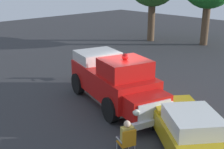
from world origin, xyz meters
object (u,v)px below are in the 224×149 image
lawn_chair_spare (142,66)px  classic_hot_rod (188,128)px  lawn_chair_by_car (79,69)px  spectator_seated (126,136)px  lawn_chair_near_truck (127,141)px  vintage_fire_truck (114,79)px

lawn_chair_spare → classic_hot_rod: bearing=52.2°
classic_hot_rod → lawn_chair_by_car: (-1.77, -8.35, -0.16)m
lawn_chair_by_car → spectator_seated: spectator_seated is taller
lawn_chair_near_truck → spectator_seated: size_ratio=0.79×
lawn_chair_spare → lawn_chair_near_truck: bearing=37.9°
vintage_fire_truck → lawn_chair_spare: 4.43m
lawn_chair_spare → spectator_seated: spectator_seated is taller
lawn_chair_near_truck → spectator_seated: 0.17m
classic_hot_rod → lawn_chair_spare: 7.90m
vintage_fire_truck → lawn_chair_by_car: bearing=-103.4°
vintage_fire_truck → classic_hot_rod: size_ratio=1.37×
vintage_fire_truck → spectator_seated: size_ratio=4.89×
lawn_chair_near_truck → spectator_seated: bearing=-111.1°
classic_hot_rod → spectator_seated: 2.15m
lawn_chair_near_truck → lawn_chair_spare: bearing=-142.1°
lawn_chair_near_truck → lawn_chair_by_car: bearing=-116.5°
vintage_fire_truck → lawn_chair_spare: vintage_fire_truck is taller
vintage_fire_truck → spectator_seated: vintage_fire_truck is taller
lawn_chair_by_car → lawn_chair_spare: 3.72m
classic_hot_rod → spectator_seated: bearing=-32.0°
classic_hot_rod → spectator_seated: size_ratio=3.56×
lawn_chair_spare → vintage_fire_truck: bearing=24.4°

